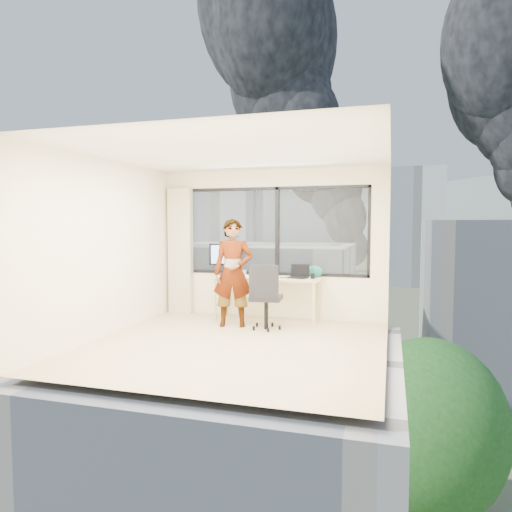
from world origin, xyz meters
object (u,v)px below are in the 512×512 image
at_px(monitor, 225,259).
at_px(desk, 267,299).
at_px(laptop, 297,272).
at_px(handbag, 315,271).
at_px(game_console, 235,272).
at_px(chair, 266,296).
at_px(person, 233,273).

bearing_deg(monitor, desk, -29.93).
relative_size(laptop, handbag, 1.33).
bearing_deg(handbag, game_console, 172.16).
relative_size(chair, handbag, 4.06).
xyz_separation_m(laptop, handbag, (0.26, 0.20, -0.01)).
distance_m(person, handbag, 1.42).
bearing_deg(laptop, desk, -174.43).
bearing_deg(handbag, desk, -175.85).
height_order(desk, handbag, handbag).
distance_m(desk, game_console, 0.79).
relative_size(desk, laptop, 5.23).
distance_m(person, laptop, 1.09).
relative_size(chair, person, 0.61).
xyz_separation_m(game_console, laptop, (1.18, -0.22, 0.06)).
relative_size(chair, game_console, 3.12).
height_order(monitor, handbag, monitor).
xyz_separation_m(chair, person, (-0.57, 0.07, 0.34)).
height_order(person, handbag, person).
relative_size(monitor, game_console, 1.68).
distance_m(monitor, handbag, 1.61).
distance_m(chair, monitor, 1.34).
relative_size(person, game_console, 5.15).
bearing_deg(laptop, monitor, -176.86).
bearing_deg(person, handbag, 17.34).
height_order(desk, chair, chair).
relative_size(monitor, laptop, 1.64).
height_order(person, laptop, person).
xyz_separation_m(person, monitor, (-0.39, 0.71, 0.17)).
bearing_deg(monitor, chair, -60.04).
bearing_deg(game_console, laptop, -2.59).
distance_m(chair, laptop, 0.79).
height_order(chair, monitor, monitor).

